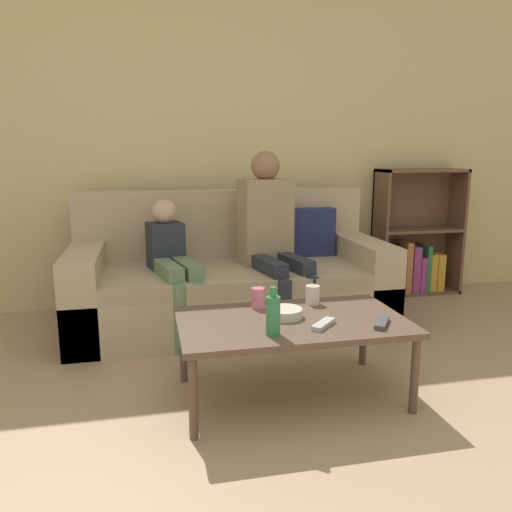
% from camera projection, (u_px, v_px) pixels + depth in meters
% --- Properties ---
extents(wall_back, '(12.00, 0.06, 2.60)m').
position_uv_depth(wall_back, '(199.00, 138.00, 3.87)').
color(wall_back, beige).
rests_on(wall_back, ground_plane).
extents(couch, '(2.14, 0.94, 0.92)m').
position_uv_depth(couch, '(231.00, 282.00, 3.52)').
color(couch, tan).
rests_on(couch, ground_plane).
extents(bookshelf, '(0.73, 0.28, 1.06)m').
position_uv_depth(bookshelf, '(412.00, 248.00, 4.28)').
color(bookshelf, brown).
rests_on(bookshelf, ground_plane).
extents(coffee_table, '(1.10, 0.64, 0.40)m').
position_uv_depth(coffee_table, '(292.00, 326.00, 2.42)').
color(coffee_table, brown).
rests_on(coffee_table, ground_plane).
extents(person_adult, '(0.44, 0.69, 1.20)m').
position_uv_depth(person_adult, '(270.00, 229.00, 3.41)').
color(person_adult, '#282D38').
rests_on(person_adult, ground_plane).
extents(person_child, '(0.36, 0.67, 0.89)m').
position_uv_depth(person_child, '(173.00, 260.00, 3.24)').
color(person_child, '#66845B').
rests_on(person_child, ground_plane).
extents(cup_near, '(0.07, 0.07, 0.11)m').
position_uv_depth(cup_near, '(258.00, 298.00, 2.58)').
color(cup_near, pink).
rests_on(cup_near, coffee_table).
extents(cup_far, '(0.08, 0.08, 0.10)m').
position_uv_depth(cup_far, '(313.00, 295.00, 2.65)').
color(cup_far, silver).
rests_on(cup_far, coffee_table).
extents(tv_remote_0, '(0.15, 0.15, 0.02)m').
position_uv_depth(tv_remote_0, '(323.00, 324.00, 2.31)').
color(tv_remote_0, '#B7B7BC').
rests_on(tv_remote_0, coffee_table).
extents(tv_remote_1, '(0.14, 0.17, 0.02)m').
position_uv_depth(tv_remote_1, '(382.00, 323.00, 2.33)').
color(tv_remote_1, '#47474C').
rests_on(tv_remote_1, coffee_table).
extents(snack_bowl, '(0.17, 0.17, 0.05)m').
position_uv_depth(snack_bowl, '(285.00, 313.00, 2.43)').
color(snack_bowl, beige).
rests_on(snack_bowl, coffee_table).
extents(bottle, '(0.06, 0.06, 0.22)m').
position_uv_depth(bottle, '(273.00, 315.00, 2.18)').
color(bottle, '#33844C').
rests_on(bottle, coffee_table).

